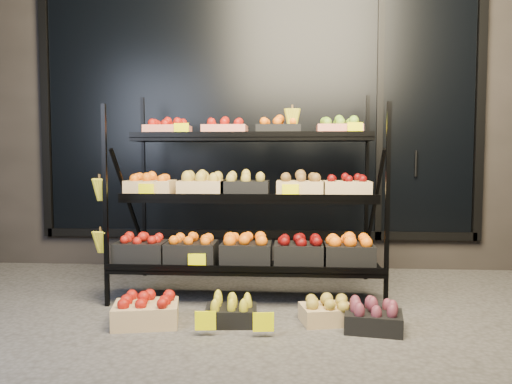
# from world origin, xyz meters

# --- Properties ---
(ground) EXTENTS (24.00, 24.00, 0.00)m
(ground) POSITION_xyz_m (0.00, 0.00, 0.00)
(ground) COLOR #514F4C
(ground) RESTS_ON ground
(building) EXTENTS (6.00, 2.08, 3.50)m
(building) POSITION_xyz_m (0.00, 2.59, 1.75)
(building) COLOR #2D2826
(building) RESTS_ON ground
(display_rack) EXTENTS (2.18, 1.02, 1.66)m
(display_rack) POSITION_xyz_m (-0.02, 0.60, 0.79)
(display_rack) COLOR black
(display_rack) RESTS_ON ground
(tag_floor_a) EXTENTS (0.13, 0.01, 0.12)m
(tag_floor_a) POSITION_xyz_m (-0.19, -0.40, 0.06)
(tag_floor_a) COLOR #FFFB00
(tag_floor_a) RESTS_ON ground
(tag_floor_b) EXTENTS (0.13, 0.01, 0.12)m
(tag_floor_b) POSITION_xyz_m (0.17, -0.40, 0.06)
(tag_floor_b) COLOR #FFFB00
(tag_floor_b) RESTS_ON ground
(floor_crate_left) EXTENTS (0.47, 0.38, 0.21)m
(floor_crate_left) POSITION_xyz_m (-0.62, -0.21, 0.10)
(floor_crate_left) COLOR tan
(floor_crate_left) RESTS_ON ground
(floor_crate_midleft) EXTENTS (0.36, 0.28, 0.18)m
(floor_crate_midleft) POSITION_xyz_m (-0.05, -0.16, 0.08)
(floor_crate_midleft) COLOR black
(floor_crate_midleft) RESTS_ON ground
(floor_crate_midright) EXTENTS (0.39, 0.32, 0.18)m
(floor_crate_midright) POSITION_xyz_m (0.59, -0.09, 0.08)
(floor_crate_midright) COLOR tan
(floor_crate_midright) RESTS_ON ground
(floor_crate_right) EXTENTS (0.40, 0.32, 0.19)m
(floor_crate_right) POSITION_xyz_m (0.87, -0.23, 0.09)
(floor_crate_right) COLOR black
(floor_crate_right) RESTS_ON ground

